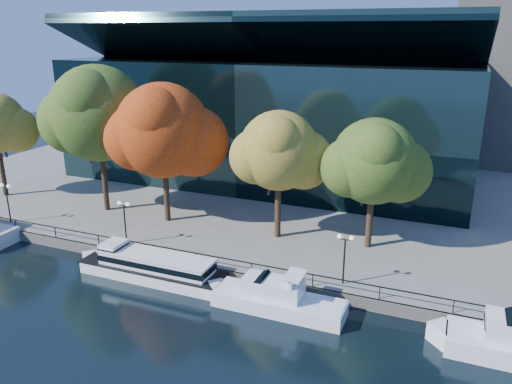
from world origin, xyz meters
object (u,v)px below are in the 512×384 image
at_px(tree_3, 280,153).
at_px(tree_4, 376,163).
at_px(lamp_0, 7,194).
at_px(tour_boat, 149,265).
at_px(lamp_1, 124,213).
at_px(lamp_2, 345,248).
at_px(tree_1, 99,116).
at_px(tree_2, 164,133).
at_px(cruiser_near, 273,297).

relative_size(tree_3, tree_4, 1.02).
height_order(tree_3, lamp_0, tree_3).
bearing_deg(tour_boat, lamp_1, 144.72).
relative_size(tour_boat, lamp_2, 3.41).
height_order(tree_1, lamp_1, tree_1).
distance_m(tour_boat, tree_1, 18.34).
bearing_deg(tree_2, tree_4, 3.45).
relative_size(lamp_1, lamp_2, 1.00).
bearing_deg(tree_4, lamp_0, -167.60).
bearing_deg(tree_3, lamp_2, -41.44).
xyz_separation_m(tour_boat, tree_4, (16.11, 10.82, 7.61)).
bearing_deg(tree_1, lamp_1, -42.62).
distance_m(cruiser_near, tree_3, 13.84).
relative_size(tree_4, lamp_2, 2.88).
bearing_deg(tree_4, lamp_2, -94.96).
height_order(lamp_1, lamp_2, same).
relative_size(tree_4, lamp_0, 2.88).
height_order(cruiser_near, lamp_2, lamp_2).
bearing_deg(tree_4, tree_1, -177.98).
distance_m(tree_1, tree_3, 19.65).
relative_size(tree_1, lamp_1, 3.81).
relative_size(tree_2, lamp_1, 3.45).
bearing_deg(lamp_1, tree_2, 85.24).
height_order(tree_2, tree_3, tree_2).
relative_size(tour_boat, lamp_1, 3.41).
height_order(tour_boat, lamp_2, lamp_2).
height_order(lamp_0, lamp_1, same).
bearing_deg(lamp_0, tree_4, 12.40).
xyz_separation_m(tree_2, lamp_2, (19.41, -6.42, -6.09)).
height_order(tour_boat, lamp_0, lamp_0).
xyz_separation_m(tree_3, lamp_2, (7.64, -6.74, -5.13)).
relative_size(tour_boat, tree_4, 1.19).
bearing_deg(tree_2, lamp_2, -18.32).
bearing_deg(tree_2, tree_1, 178.31).
bearing_deg(tree_3, tree_4, 6.14).
bearing_deg(tree_1, cruiser_near, -24.77).
height_order(tour_boat, cruiser_near, cruiser_near).
relative_size(tree_1, lamp_2, 3.81).
relative_size(lamp_0, lamp_2, 1.00).
xyz_separation_m(tree_1, lamp_1, (7.23, -6.65, -7.24)).
distance_m(tour_boat, tree_4, 20.84).
bearing_deg(cruiser_near, lamp_0, 172.49).
distance_m(lamp_1, lamp_2, 19.94).
bearing_deg(cruiser_near, lamp_2, 42.86).
height_order(tour_boat, tree_4, tree_4).
height_order(lamp_0, lamp_2, same).
relative_size(tree_3, lamp_0, 2.95).
distance_m(tree_4, lamp_1, 22.48).
relative_size(tree_1, tree_3, 1.29).
relative_size(cruiser_near, tree_1, 0.70).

